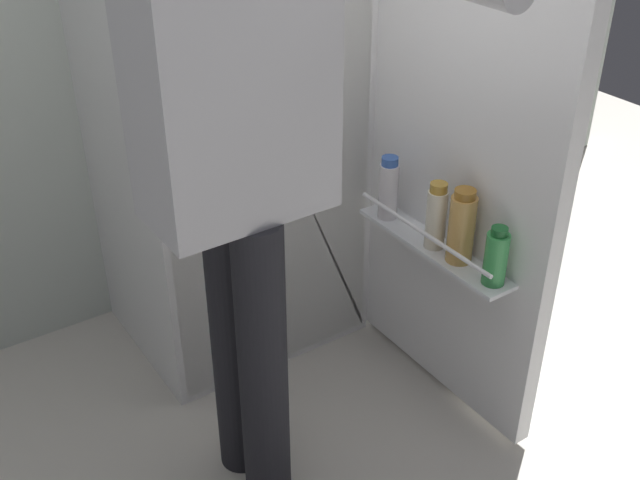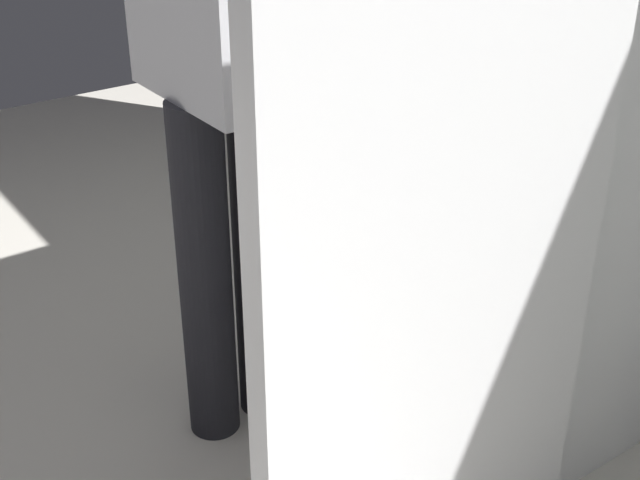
{
  "view_description": "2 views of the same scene",
  "coord_description": "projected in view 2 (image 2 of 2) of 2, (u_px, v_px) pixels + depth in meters",
  "views": [
    {
      "loc": [
        -0.98,
        -1.44,
        1.66
      ],
      "look_at": [
        -0.06,
        -0.07,
        0.65
      ],
      "focal_mm": 43.65,
      "sensor_mm": 36.0,
      "label": 1
    },
    {
      "loc": [
        1.24,
        -0.95,
        1.42
      ],
      "look_at": [
        -0.03,
        -0.05,
        0.59
      ],
      "focal_mm": 49.49,
      "sensor_mm": 36.0,
      "label": 2
    }
  ],
  "objects": [
    {
      "name": "person",
      "position": [
        222.0,
        16.0,
        1.72
      ],
      "size": [
        0.52,
        0.71,
        1.66
      ],
      "color": "black",
      "rests_on": "ground_plane"
    },
    {
      "name": "ground_plane",
      "position": [
        344.0,
        464.0,
        2.04
      ],
      "size": [
        5.76,
        5.76,
        0.0
      ],
      "primitive_type": "plane",
      "color": "#B7B2A8"
    },
    {
      "name": "refrigerator",
      "position": [
        541.0,
        77.0,
        1.87
      ],
      "size": [
        0.75,
        1.27,
        1.69
      ],
      "color": "white",
      "rests_on": "ground_plane"
    }
  ]
}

